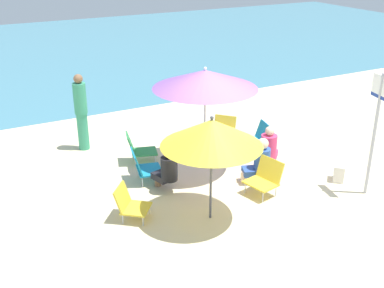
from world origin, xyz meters
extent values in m
plane|color=beige|center=(0.00, 0.00, 0.00)|extent=(40.00, 40.00, 0.00)
cube|color=teal|center=(0.00, 13.23, 0.00)|extent=(40.00, 16.00, 0.01)
cylinder|color=silver|center=(-0.25, 1.15, 1.01)|extent=(0.04, 0.04, 2.03)
cone|color=#8E56C6|center=(-0.25, 1.15, 1.85)|extent=(2.04, 2.04, 0.36)
sphere|color=silver|center=(-0.25, 1.15, 2.06)|extent=(0.06, 0.06, 0.06)
cylinder|color=#4C4C51|center=(-1.11, -0.61, 0.88)|extent=(0.04, 0.04, 1.75)
cone|color=yellow|center=(-1.11, -0.61, 1.53)|extent=(1.63, 1.63, 0.44)
sphere|color=#4C4C51|center=(-1.11, -0.61, 1.78)|extent=(0.06, 0.06, 0.06)
cube|color=gold|center=(0.69, 2.02, 0.27)|extent=(0.66, 0.66, 0.03)
cube|color=gold|center=(0.86, 2.17, 0.43)|extent=(0.44, 0.46, 0.32)
cylinder|color=silver|center=(0.70, 1.75, 0.13)|extent=(0.02, 0.02, 0.25)
cylinder|color=silver|center=(0.43, 2.04, 0.13)|extent=(0.02, 0.02, 0.25)
cylinder|color=silver|center=(0.96, 1.99, 0.13)|extent=(0.02, 0.02, 0.25)
cylinder|color=silver|center=(0.69, 2.28, 0.13)|extent=(0.02, 0.02, 0.25)
cube|color=teal|center=(-1.47, 1.11, 0.23)|extent=(0.56, 0.64, 0.03)
cube|color=teal|center=(-1.71, 1.16, 0.43)|extent=(0.27, 0.57, 0.40)
cylinder|color=silver|center=(-1.25, 1.28, 0.11)|extent=(0.02, 0.02, 0.21)
cylinder|color=silver|center=(-1.35, 0.85, 0.11)|extent=(0.02, 0.02, 0.21)
cylinder|color=silver|center=(-1.60, 1.36, 0.11)|extent=(0.02, 0.02, 0.21)
cylinder|color=silver|center=(-1.70, 0.93, 0.11)|extent=(0.02, 0.02, 0.21)
cube|color=gold|center=(0.09, -0.36, 0.23)|extent=(0.55, 0.63, 0.03)
cube|color=gold|center=(0.31, -0.30, 0.44)|extent=(0.27, 0.56, 0.40)
cylinder|color=silver|center=(-0.04, -0.61, 0.11)|extent=(0.02, 0.02, 0.22)
cylinder|color=silver|center=(-0.13, -0.18, 0.11)|extent=(0.02, 0.02, 0.22)
cylinder|color=silver|center=(0.30, -0.53, 0.11)|extent=(0.02, 0.02, 0.22)
cylinder|color=silver|center=(0.21, -0.10, 0.11)|extent=(0.02, 0.02, 0.22)
cube|color=teal|center=(1.01, 1.32, 0.25)|extent=(0.62, 0.65, 0.03)
cube|color=teal|center=(1.28, 1.26, 0.45)|extent=(0.26, 0.57, 0.39)
cylinder|color=silver|center=(0.76, 1.15, 0.12)|extent=(0.02, 0.02, 0.23)
cylinder|color=silver|center=(0.85, 1.58, 0.12)|extent=(0.02, 0.02, 0.23)
cylinder|color=silver|center=(1.17, 1.06, 0.12)|extent=(0.02, 0.02, 0.23)
cylinder|color=silver|center=(1.26, 1.49, 0.12)|extent=(0.02, 0.02, 0.23)
cube|color=#33934C|center=(-1.23, 1.95, 0.23)|extent=(0.62, 0.57, 0.03)
cube|color=#33934C|center=(-1.50, 2.03, 0.43)|extent=(0.28, 0.47, 0.40)
cylinder|color=silver|center=(-0.98, 2.06, 0.11)|extent=(0.02, 0.02, 0.21)
cylinder|color=silver|center=(-1.08, 1.72, 0.11)|extent=(0.02, 0.02, 0.21)
cylinder|color=silver|center=(-1.38, 2.18, 0.11)|extent=(0.02, 0.02, 0.21)
cylinder|color=silver|center=(-1.48, 1.84, 0.11)|extent=(0.02, 0.02, 0.21)
cube|color=gold|center=(-2.22, -0.06, 0.20)|extent=(0.63, 0.64, 0.03)
cube|color=gold|center=(-2.40, 0.08, 0.39)|extent=(0.42, 0.46, 0.38)
cylinder|color=silver|center=(-1.96, -0.02, 0.09)|extent=(0.02, 0.02, 0.18)
cylinder|color=silver|center=(-2.21, -0.32, 0.09)|extent=(0.02, 0.02, 0.18)
cylinder|color=silver|center=(-2.23, 0.19, 0.09)|extent=(0.02, 0.02, 0.18)
cylinder|color=silver|center=(-2.47, -0.10, 0.09)|extent=(0.02, 0.02, 0.18)
cube|color=black|center=(-1.38, 0.68, 0.26)|extent=(0.39, 0.43, 0.12)
cylinder|color=#896042|center=(-1.42, 0.84, 0.13)|extent=(0.12, 0.12, 0.26)
cylinder|color=black|center=(-1.33, 0.51, 0.48)|extent=(0.31, 0.31, 0.44)
sphere|color=#896042|center=(-1.33, 0.51, 0.81)|extent=(0.22, 0.22, 0.22)
cube|color=#DB3866|center=(0.97, 0.60, 0.24)|extent=(0.48, 0.48, 0.12)
cylinder|color=beige|center=(1.08, 0.72, 0.12)|extent=(0.12, 0.12, 0.24)
cylinder|color=#DB3866|center=(0.85, 0.48, 0.48)|extent=(0.32, 0.32, 0.49)
sphere|color=beige|center=(0.85, 0.48, 0.82)|extent=(0.19, 0.19, 0.19)
cube|color=#2D519E|center=(0.23, 0.14, 0.23)|extent=(0.44, 0.41, 0.12)
cylinder|color=beige|center=(0.08, 0.19, 0.11)|extent=(0.12, 0.12, 0.23)
cylinder|color=#2D519E|center=(0.40, 0.08, 0.46)|extent=(0.31, 0.31, 0.46)
sphere|color=beige|center=(0.40, 0.08, 0.79)|extent=(0.21, 0.21, 0.21)
cylinder|color=#389970|center=(-2.15, 3.20, 0.41)|extent=(0.23, 0.23, 0.83)
cylinder|color=#389970|center=(-2.15, 3.20, 1.17)|extent=(0.28, 0.28, 0.67)
sphere|color=#896042|center=(-2.15, 3.20, 1.60)|extent=(0.19, 0.19, 0.19)
cylinder|color=#ADADB2|center=(1.83, -1.20, 1.13)|extent=(0.06, 0.06, 2.26)
cube|color=white|center=(1.83, -1.20, 2.01)|extent=(0.13, 0.49, 0.39)
cube|color=navy|center=(1.83, -1.20, 1.85)|extent=(0.13, 0.49, 0.06)
cube|color=silver|center=(1.76, -0.58, 0.16)|extent=(0.35, 0.35, 0.33)
camera|label=1|loc=(-4.66, -6.70, 4.36)|focal=45.62mm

